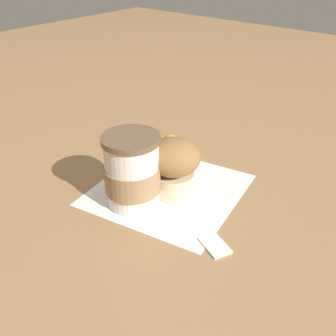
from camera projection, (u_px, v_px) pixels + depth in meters
name	position (u px, v px, depth m)	size (l,w,h in m)	color
ground_plane	(168.00, 190.00, 0.73)	(3.00, 3.00, 0.00)	#936D47
paper_napkin	(168.00, 190.00, 0.73)	(0.25, 0.25, 0.00)	white
coffee_cup	(132.00, 172.00, 0.66)	(0.10, 0.10, 0.13)	silver
muffin	(174.00, 164.00, 0.69)	(0.09, 0.09, 0.11)	beige
banana	(173.00, 149.00, 0.83)	(0.12, 0.16, 0.03)	yellow
sugar_packet	(215.00, 244.00, 0.60)	(0.05, 0.03, 0.01)	white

